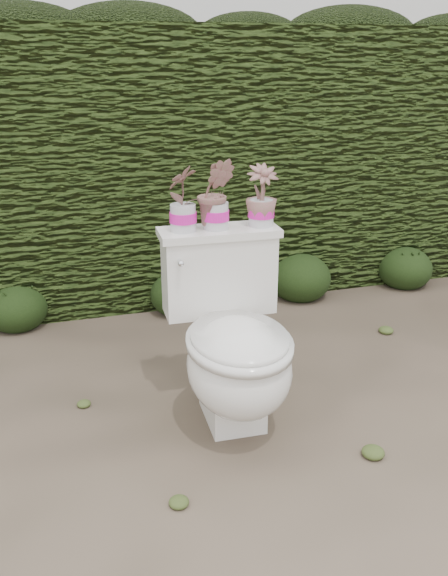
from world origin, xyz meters
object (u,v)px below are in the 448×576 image
object	(u,v)px
toilet	(234,345)
potted_plant_left	(183,200)
potted_plant_center	(216,196)
potted_plant_right	(261,197)

from	to	relation	value
toilet	potted_plant_left	bearing A→B (deg)	121.88
potted_plant_center	potted_plant_left	bearing A→B (deg)	-166.80
potted_plant_left	potted_plant_center	size ratio (longest dim) A/B	0.93
potted_plant_center	potted_plant_right	size ratio (longest dim) A/B	1.15
potted_plant_center	potted_plant_right	bearing A→B (deg)	13.20
toilet	potted_plant_center	bearing A→B (deg)	93.16
potted_plant_left	potted_plant_right	size ratio (longest dim) A/B	1.07
potted_plant_left	potted_plant_center	bearing A→B (deg)	142.07
potted_plant_left	potted_plant_center	xyz separation A→B (m)	(0.14, -0.01, 0.01)
potted_plant_left	potted_plant_right	distance (m)	0.33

